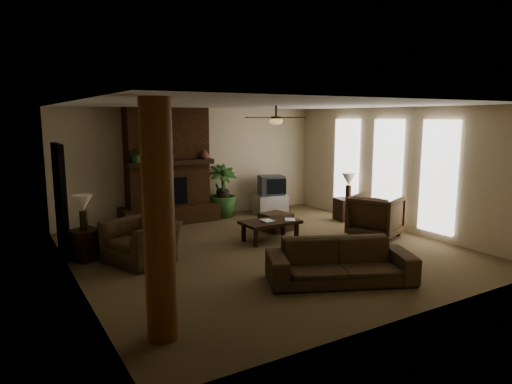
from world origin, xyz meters
TOP-DOWN VIEW (x-y plane):
  - room_shell at (0.00, 0.00)m, footprint 7.00×7.00m
  - fireplace at (-0.80, 3.22)m, footprint 2.40×0.70m
  - windows at (3.45, 0.20)m, footprint 0.08×3.65m
  - log_column at (-2.95, -2.40)m, footprint 0.36×0.36m
  - doorway at (-3.44, 1.80)m, footprint 0.10×1.00m
  - ceiling_fan at (0.40, 0.30)m, footprint 1.35×1.35m
  - sofa at (0.08, -2.05)m, footprint 2.35×1.55m
  - armchair_left at (-2.31, 0.54)m, footprint 1.11×1.34m
  - armchair_right at (2.56, -0.37)m, footprint 1.24×1.27m
  - coffee_table at (0.44, 0.55)m, footprint 1.20×0.70m
  - ottoman at (1.02, 1.22)m, footprint 0.70×0.70m
  - tv_stand at (1.92, 2.86)m, footprint 0.90×0.60m
  - tv at (1.98, 2.90)m, footprint 0.76×0.68m
  - floor_vase at (0.63, 3.15)m, footprint 0.34×0.34m
  - floor_plant at (0.62, 3.15)m, footprint 0.84×1.40m
  - side_table_left at (-3.13, 1.23)m, footprint 0.66×0.66m
  - lamp_left at (-3.15, 1.21)m, footprint 0.46×0.46m
  - side_table_right at (3.15, 1.22)m, footprint 0.59×0.59m
  - lamp_right at (3.15, 1.16)m, footprint 0.43×0.43m
  - mantel_plant at (-1.64, 2.93)m, footprint 0.43×0.46m
  - mantel_vase at (0.04, 2.92)m, footprint 0.24×0.25m
  - book_a at (0.24, 0.52)m, footprint 0.22×0.03m
  - book_b at (0.73, 0.43)m, footprint 0.19×0.13m

SIDE VIEW (x-z plane):
  - ottoman at x=1.02m, z-range 0.00..0.40m
  - tv_stand at x=1.92m, z-range 0.00..0.50m
  - side_table_left at x=-3.13m, z-range 0.00..0.55m
  - side_table_right at x=3.15m, z-range 0.00..0.55m
  - coffee_table at x=0.44m, z-range 0.16..0.59m
  - floor_plant at x=0.62m, z-range 0.00..0.76m
  - floor_vase at x=0.63m, z-range 0.05..0.82m
  - sofa at x=0.08m, z-range 0.00..0.89m
  - armchair_left at x=-2.31m, z-range 0.00..1.00m
  - armchair_right at x=2.56m, z-range 0.00..1.02m
  - book_a at x=0.24m, z-range 0.43..0.72m
  - book_b at x=0.73m, z-range 0.43..0.72m
  - tv at x=1.98m, z-range 0.50..1.02m
  - lamp_left at x=-3.15m, z-range 0.68..1.33m
  - lamp_right at x=3.15m, z-range 0.68..1.33m
  - doorway at x=-3.44m, z-range 0.00..2.10m
  - fireplace at x=-0.80m, z-range -0.24..2.56m
  - windows at x=3.45m, z-range 0.17..2.53m
  - log_column at x=-2.95m, z-range 0.00..2.80m
  - room_shell at x=0.00m, z-range -2.10..4.90m
  - mantel_vase at x=0.04m, z-range 1.56..1.78m
  - mantel_plant at x=-1.64m, z-range 1.56..1.89m
  - ceiling_fan at x=0.40m, z-range 2.34..2.72m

